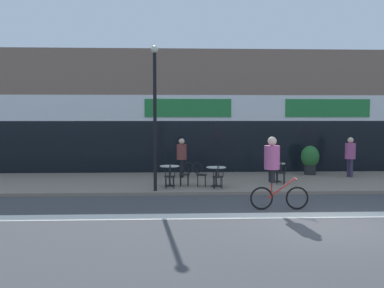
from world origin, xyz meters
The scene contains 17 objects.
ground_plane centered at (0.00, 0.00, 0.00)m, with size 120.00×120.00×0.00m, color #424244.
sidewalk_slab centered at (0.00, 7.25, 0.06)m, with size 40.00×5.50×0.12m, color gray.
storefront_facade centered at (0.00, 11.97, 2.91)m, with size 40.00×4.06×5.85m.
bike_lane_stripe centered at (0.00, 1.29, 0.00)m, with size 36.00×0.70×0.01m, color silver.
bistro_table_0 centered at (-4.12, 5.90, 0.67)m, with size 0.73×0.73×0.76m.
bistro_table_1 centered at (-2.38, 5.77, 0.64)m, with size 0.73×0.73×0.72m.
bistro_table_2 centered at (0.17, 6.81, 0.65)m, with size 0.62×0.62×0.75m.
cafe_chair_0_near centered at (-4.11, 5.28, 0.64)m, with size 0.44×0.59×0.90m.
cafe_chair_0_side centered at (-3.50, 5.89, 0.64)m, with size 0.60×0.45×0.90m.
cafe_chair_1_near centered at (-2.38, 5.14, 0.64)m, with size 0.41×0.58×0.90m.
cafe_chair_1_side centered at (-3.01, 5.77, 0.64)m, with size 0.58×0.42×0.90m.
cafe_chair_2_near centered at (0.16, 6.18, 0.64)m, with size 0.45×0.60×0.90m.
planter_pot centered at (2.15, 8.88, 0.84)m, with size 0.80×0.80×1.30m.
lamp_post centered at (-4.63, 4.85, 3.05)m, with size 0.26×0.26×5.06m.
cyclist_0 centered at (-1.06, 2.07, 1.26)m, with size 1.73×0.48×2.15m.
pedestrian_near_end centered at (3.65, 8.08, 1.14)m, with size 0.53×0.53×1.72m.
pedestrian_far_end centered at (-3.62, 8.34, 1.11)m, with size 0.49×0.49×1.67m.
Camera 1 is at (-4.03, -10.86, 2.76)m, focal length 42.00 mm.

